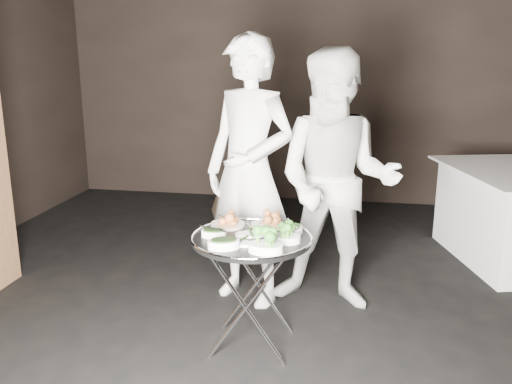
% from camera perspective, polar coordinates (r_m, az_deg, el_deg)
% --- Properties ---
extents(floor, '(6.00, 7.00, 0.05)m').
position_cam_1_polar(floor, '(3.53, 1.82, -16.14)').
color(floor, black).
rests_on(floor, ground).
extents(wall_back, '(6.00, 0.05, 3.00)m').
position_cam_1_polar(wall_back, '(6.55, 6.50, 12.07)').
color(wall_back, black).
rests_on(wall_back, floor).
extents(tray_stand, '(0.47, 0.40, 0.70)m').
position_cam_1_polar(tray_stand, '(3.33, -0.46, -10.00)').
color(tray_stand, silver).
rests_on(tray_stand, floor).
extents(serving_tray, '(0.72, 0.72, 0.04)m').
position_cam_1_polar(serving_tray, '(3.22, -0.47, -4.91)').
color(serving_tray, black).
rests_on(serving_tray, tray_stand).
extents(potato_plate_a, '(0.23, 0.23, 0.08)m').
position_cam_1_polar(potato_plate_a, '(3.40, -3.00, -3.05)').
color(potato_plate_a, beige).
rests_on(potato_plate_a, serving_tray).
extents(potato_plate_b, '(0.21, 0.21, 0.08)m').
position_cam_1_polar(potato_plate_b, '(3.39, 1.23, -3.10)').
color(potato_plate_b, beige).
rests_on(potato_plate_b, serving_tray).
extents(greens_bowl, '(0.12, 0.12, 0.07)m').
position_cam_1_polar(greens_bowl, '(3.28, 3.94, -3.79)').
color(greens_bowl, white).
rests_on(greens_bowl, serving_tray).
extents(asparagus_plate_a, '(0.21, 0.15, 0.04)m').
position_cam_1_polar(asparagus_plate_a, '(3.22, -0.56, -4.35)').
color(asparagus_plate_a, white).
rests_on(asparagus_plate_a, serving_tray).
extents(asparagus_plate_b, '(0.18, 0.13, 0.03)m').
position_cam_1_polar(asparagus_plate_b, '(3.09, -1.70, -5.30)').
color(asparagus_plate_b, white).
rests_on(asparagus_plate_b, serving_tray).
extents(spinach_bowl_a, '(0.15, 0.10, 0.06)m').
position_cam_1_polar(spinach_bowl_a, '(3.21, -4.48, -4.25)').
color(spinach_bowl_a, white).
rests_on(spinach_bowl_a, serving_tray).
extents(spinach_bowl_b, '(0.21, 0.17, 0.07)m').
position_cam_1_polar(spinach_bowl_b, '(3.02, -3.41, -5.33)').
color(spinach_bowl_b, white).
rests_on(spinach_bowl_b, serving_tray).
extents(broccoli_bowl_a, '(0.19, 0.15, 0.07)m').
position_cam_1_polar(broccoli_bowl_a, '(3.12, 3.15, -4.77)').
color(broccoli_bowl_a, white).
rests_on(broccoli_bowl_a, serving_tray).
extents(broccoli_bowl_b, '(0.20, 0.15, 0.08)m').
position_cam_1_polar(broccoli_bowl_b, '(2.96, 1.03, -5.68)').
color(broccoli_bowl_b, white).
rests_on(broccoli_bowl_b, serving_tray).
extents(serving_utensils, '(0.59, 0.45, 0.01)m').
position_cam_1_polar(serving_utensils, '(3.26, 0.04, -3.48)').
color(serving_utensils, silver).
rests_on(serving_utensils, serving_tray).
extents(waiter_left, '(0.82, 0.70, 1.91)m').
position_cam_1_polar(waiter_left, '(3.81, -0.72, 2.11)').
color(waiter_left, silver).
rests_on(waiter_left, floor).
extents(waiter_right, '(0.95, 0.77, 1.81)m').
position_cam_1_polar(waiter_right, '(3.76, 8.46, 1.01)').
color(waiter_right, silver).
rests_on(waiter_right, floor).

